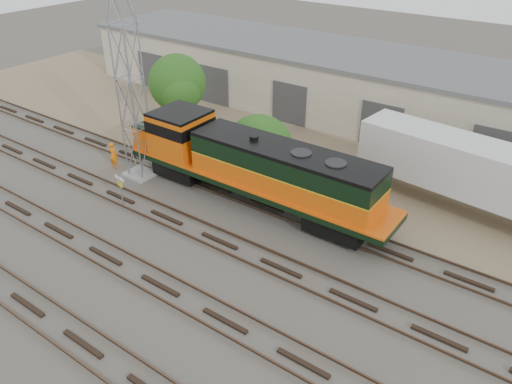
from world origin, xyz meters
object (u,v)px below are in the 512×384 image
Objects in this scene: worker at (113,155)px; semi_trailer at (488,175)px; locomotive at (250,165)px; signal_tower at (130,82)px.

semi_trailer is (22.24, 8.21, 1.82)m from worker.
locomotive is 1.37× the size of signal_tower.
semi_trailer is at bearing -164.55° from worker.
signal_tower reaches higher than locomotive.
worker is (-2.25, -0.39, -5.47)m from signal_tower.
semi_trailer reaches higher than worker.
locomotive is 9.06m from signal_tower.
locomotive is at bearing -145.92° from semi_trailer.
signal_tower is at bearing -174.94° from worker.
locomotive is at bearing 10.89° from signal_tower.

